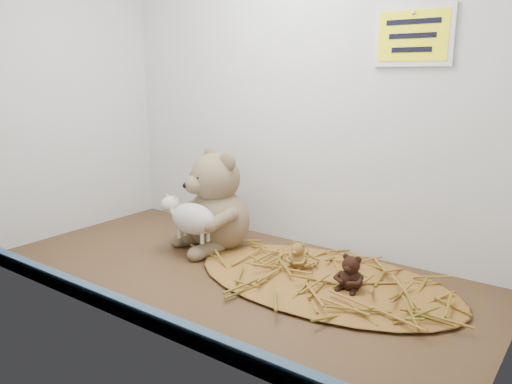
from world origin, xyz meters
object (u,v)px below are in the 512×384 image
Objects in this scene: mini_teddy_tan at (298,254)px; toy_lamb at (193,219)px; mini_teddy_brown at (351,271)px; main_teddy at (218,199)px.

toy_lamb is at bearing -162.98° from mini_teddy_tan.
main_teddy is at bearing 172.27° from mini_teddy_brown.
mini_teddy_tan is at bearing 15.28° from toy_lamb.
mini_teddy_brown is at bearing 5.08° from toy_lamb.
mini_teddy_tan is (27.05, 7.39, -5.87)cm from toy_lamb.
mini_teddy_tan is (27.05, -2.40, -9.06)cm from main_teddy.
toy_lamb reaches higher than mini_teddy_tan.
toy_lamb is 28.65cm from mini_teddy_tan.
main_teddy reaches higher than mini_teddy_brown.
mini_teddy_brown is (15.57, -3.60, 0.63)cm from mini_teddy_tan.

